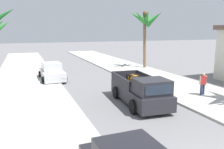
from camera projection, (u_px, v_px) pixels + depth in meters
The scene contains 8 objects.
sidewalk_left at pixel (28, 94), 15.46m from camera, with size 5.20×60.00×0.12m, color beige.
sidewalk_right at pixel (164, 81), 19.33m from camera, with size 5.20×60.00×0.12m, color beige.
curb_left at pixel (46, 93), 15.89m from camera, with size 0.16×60.00×0.10m, color silver.
curb_right at pixel (152, 83), 18.90m from camera, with size 0.16×60.00×0.10m, color silver.
pickup_truck at pixel (140, 91), 13.44m from camera, with size 2.49×5.34×1.80m.
car_left_mid at pixel (52, 72), 20.02m from camera, with size 2.10×4.29×1.54m.
palm_tree_left_fore at pixel (145, 21), 25.50m from camera, with size 4.03×3.93×6.47m.
pedestrian at pixel (203, 83), 15.00m from camera, with size 0.57×0.39×1.59m.
Camera 1 is at (-5.54, -3.97, 4.31)m, focal length 36.76 mm.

